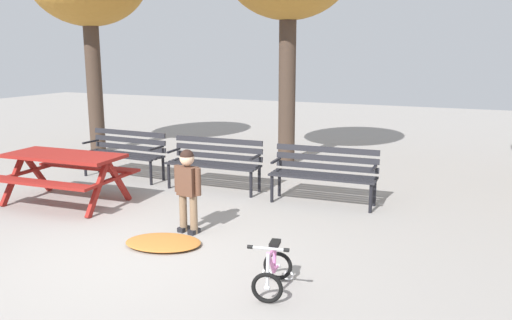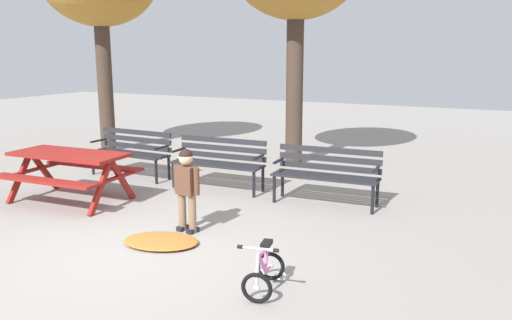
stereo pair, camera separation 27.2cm
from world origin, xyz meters
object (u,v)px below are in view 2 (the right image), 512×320
at_px(picnic_table, 69,164).
at_px(park_bench_left, 219,159).
at_px(park_bench_right, 327,171).
at_px(kids_bicycle, 264,271).
at_px(park_bench_far_left, 132,149).
at_px(child_standing, 187,183).

distance_m(picnic_table, park_bench_left, 2.36).
height_order(park_bench_right, kids_bicycle, park_bench_right).
height_order(park_bench_far_left, park_bench_left, same).
height_order(park_bench_left, child_standing, child_standing).
xyz_separation_m(park_bench_right, kids_bicycle, (0.41, -3.08, -0.31)).
bearing_deg(kids_bicycle, park_bench_right, 97.66).
distance_m(picnic_table, kids_bicycle, 4.28).
bearing_deg(park_bench_right, child_standing, -121.06).
bearing_deg(child_standing, kids_bicycle, -34.27).
distance_m(park_bench_left, child_standing, 2.15).
xyz_separation_m(picnic_table, child_standing, (2.39, -0.37, 0.05)).
bearing_deg(park_bench_right, park_bench_far_left, 178.32).
xyz_separation_m(park_bench_far_left, child_standing, (2.60, -2.10, 0.13)).
relative_size(park_bench_far_left, park_bench_right, 1.00).
bearing_deg(park_bench_far_left, park_bench_right, -1.68).
bearing_deg(kids_bicycle, picnic_table, 159.83).
xyz_separation_m(park_bench_far_left, park_bench_right, (3.79, -0.11, 0.00)).
distance_m(park_bench_left, kids_bicycle, 3.90).
distance_m(park_bench_left, park_bench_right, 1.90).
relative_size(picnic_table, kids_bicycle, 3.08).
height_order(picnic_table, park_bench_right, park_bench_right).
xyz_separation_m(park_bench_left, park_bench_right, (1.90, -0.05, 0.00)).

